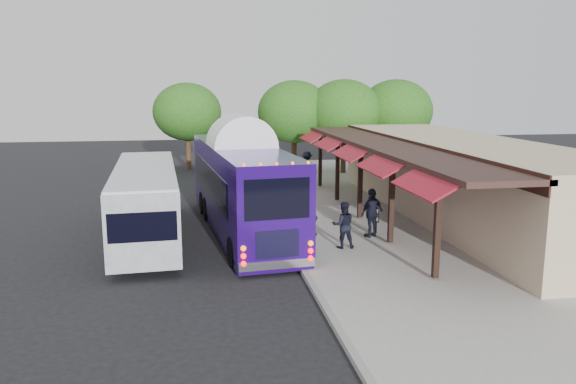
{
  "coord_description": "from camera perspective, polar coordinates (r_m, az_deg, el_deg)",
  "views": [
    {
      "loc": [
        -3.24,
        -19.26,
        5.92
      ],
      "look_at": [
        0.3,
        2.26,
        1.8
      ],
      "focal_mm": 35.0,
      "sensor_mm": 36.0,
      "label": 1
    }
  ],
  "objects": [
    {
      "name": "tree_left",
      "position": [
        38.17,
        0.62,
        8.14
      ],
      "size": [
        4.95,
        4.95,
        6.33
      ],
      "color": "#382314",
      "rests_on": "ground"
    },
    {
      "name": "ped_a",
      "position": [
        19.79,
        2.15,
        -3.54
      ],
      "size": [
        0.73,
        0.55,
        1.81
      ],
      "primitive_type": "imported",
      "rotation": [
        0.0,
        0.0,
        0.19
      ],
      "color": "black",
      "rests_on": "sidewalk"
    },
    {
      "name": "ped_c",
      "position": [
        21.93,
        8.53,
        -2.1
      ],
      "size": [
        1.21,
        0.95,
        1.91
      ],
      "primitive_type": "imported",
      "rotation": [
        0.0,
        0.0,
        3.65
      ],
      "color": "black",
      "rests_on": "sidewalk"
    },
    {
      "name": "station_shelter",
      "position": [
        26.32,
        17.0,
        1.33
      ],
      "size": [
        8.15,
        20.0,
        3.6
      ],
      "color": "tan",
      "rests_on": "ground"
    },
    {
      "name": "curb",
      "position": [
        24.21,
        -1.25,
        -3.27
      ],
      "size": [
        0.2,
        40.0,
        0.16
      ],
      "primitive_type": "cube",
      "color": "gray",
      "rests_on": "ground"
    },
    {
      "name": "tree_right",
      "position": [
        39.29,
        10.9,
        8.09
      ],
      "size": [
        5.0,
        5.0,
        6.4
      ],
      "color": "#382314",
      "rests_on": "ground"
    },
    {
      "name": "coach_bus",
      "position": [
        22.95,
        -4.73,
        0.95
      ],
      "size": [
        3.74,
        12.1,
        3.81
      ],
      "rotation": [
        0.0,
        0.0,
        0.1
      ],
      "color": "#250865",
      "rests_on": "ground"
    },
    {
      "name": "ped_b",
      "position": [
        20.34,
        5.64,
        -3.34
      ],
      "size": [
        0.87,
        0.71,
        1.7
      ],
      "primitive_type": "imported",
      "rotation": [
        0.0,
        0.0,
        3.07
      ],
      "color": "black",
      "rests_on": "sidewalk"
    },
    {
      "name": "ped_d",
      "position": [
        34.26,
        1.93,
        2.58
      ],
      "size": [
        1.35,
        0.98,
        1.87
      ],
      "primitive_type": "imported",
      "rotation": [
        0.0,
        0.0,
        2.88
      ],
      "color": "black",
      "rests_on": "sidewalk"
    },
    {
      "name": "ground",
      "position": [
        20.41,
        0.2,
        -6.16
      ],
      "size": [
        90.0,
        90.0,
        0.0
      ],
      "primitive_type": "plane",
      "color": "black",
      "rests_on": "ground"
    },
    {
      "name": "sidewalk",
      "position": [
        25.36,
        9.9,
        -2.79
      ],
      "size": [
        10.0,
        40.0,
        0.15
      ],
      "primitive_type": "cube",
      "color": "#9E9B93",
      "rests_on": "ground"
    },
    {
      "name": "sign_board",
      "position": [
        22.54,
        8.95,
        -2.38
      ],
      "size": [
        0.08,
        0.48,
        1.06
      ],
      "rotation": [
        0.0,
        0.0,
        0.07
      ],
      "color": "black",
      "rests_on": "sidewalk"
    },
    {
      "name": "tree_mid",
      "position": [
        37.91,
        5.71,
        8.14
      ],
      "size": [
        4.99,
        4.99,
        6.39
      ],
      "color": "#382314",
      "rests_on": "ground"
    },
    {
      "name": "city_bus",
      "position": [
        22.67,
        -14.24,
        -0.71
      ],
      "size": [
        2.96,
        10.68,
        2.84
      ],
      "rotation": [
        0.0,
        0.0,
        0.06
      ],
      "color": "gray",
      "rests_on": "ground"
    },
    {
      "name": "tree_far",
      "position": [
        40.8,
        -10.21,
        8.0
      ],
      "size": [
        4.83,
        4.83,
        6.18
      ],
      "color": "#382314",
      "rests_on": "ground"
    }
  ]
}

